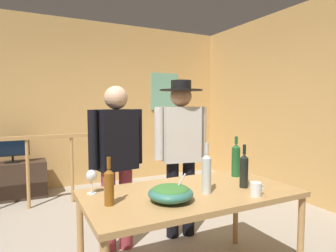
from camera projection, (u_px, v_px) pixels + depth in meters
The scene contains 16 objects.
back_wall at pixel (78, 104), 4.92m from camera, with size 5.52×0.10×2.82m, color tan.
side_wall_right at pixel (280, 103), 4.50m from camera, with size 0.10×4.00×2.82m, color tan.
framed_picture at pixel (164, 92), 5.58m from camera, with size 0.57×0.03×0.70m, color #69A98E.
stair_railing at pixel (42, 160), 3.89m from camera, with size 2.92×0.10×1.03m.
tv_console at pixel (14, 180), 4.25m from camera, with size 0.90×0.40×0.54m, color #38281E.
flat_screen_tv at pixel (12, 148), 4.18m from camera, with size 0.45×0.12×0.37m.
serving_table at pixel (191, 199), 2.18m from camera, with size 1.60×0.84×0.75m.
salad_bowl at pixel (171, 192), 1.94m from camera, with size 0.31×0.31×0.18m.
wine_glass at pixel (91, 177), 2.10m from camera, with size 0.08×0.08×0.18m.
wine_bottle_green at pixel (236, 160), 2.60m from camera, with size 0.08×0.08×0.37m.
wine_bottle_amber at pixel (109, 186), 1.86m from camera, with size 0.06×0.06×0.32m.
wine_bottle_clear at pixel (207, 173), 2.11m from camera, with size 0.07×0.07×0.38m.
wine_bottle_dark at pixel (244, 170), 2.26m from camera, with size 0.07×0.07×0.34m.
mug_white at pixel (256, 189), 2.05m from camera, with size 0.12×0.08×0.10m.
person_standing_left at pixel (117, 156), 2.70m from camera, with size 0.54×0.28×1.57m.
person_standing_right at pixel (181, 144), 3.00m from camera, with size 0.56×0.44×1.65m.
Camera 1 is at (-0.83, -2.44, 1.41)m, focal length 30.68 mm.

